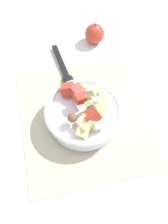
{
  "coord_description": "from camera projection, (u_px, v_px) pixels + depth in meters",
  "views": [
    {
      "loc": [
        0.36,
        -0.08,
        0.62
      ],
      "look_at": [
        0.01,
        0.0,
        0.05
      ],
      "focal_mm": 38.32,
      "sensor_mm": 36.0,
      "label": 1
    }
  ],
  "objects": [
    {
      "name": "ground_plane",
      "position": [
        83.0,
        117.0,
        0.72
      ],
      "size": [
        2.4,
        2.4,
        0.0
      ],
      "primitive_type": "plane",
      "color": "silver"
    },
    {
      "name": "serving_spoon",
      "position": [
        65.0,
        72.0,
        0.8
      ],
      "size": [
        0.2,
        0.05,
        0.01
      ],
      "color": "black",
      "rests_on": "placemat"
    },
    {
      "name": "placemat",
      "position": [
        83.0,
        117.0,
        0.72
      ],
      "size": [
        0.42,
        0.37,
        0.01
      ],
      "primitive_type": "cube",
      "color": "#BCB299",
      "rests_on": "ground_plane"
    },
    {
      "name": "salad_bowl",
      "position": [
        84.0,
        113.0,
        0.68
      ],
      "size": [
        0.22,
        0.22,
        0.11
      ],
      "color": "white",
      "rests_on": "placemat"
    },
    {
      "name": "whole_apple",
      "position": [
        95.0,
        34.0,
        0.86
      ],
      "size": [
        0.07,
        0.07,
        0.08
      ],
      "color": "#BC3828",
      "rests_on": "ground_plane"
    }
  ]
}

